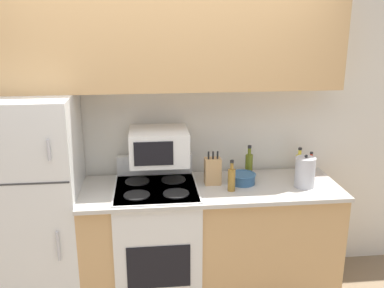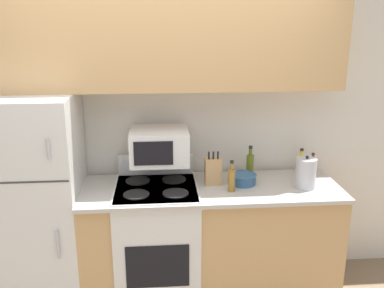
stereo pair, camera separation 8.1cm
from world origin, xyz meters
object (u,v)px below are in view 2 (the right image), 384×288
Objects in this scene: bottle_hot_sauce at (312,167)px; bottle_vinegar at (231,179)px; stove at (157,240)px; bottle_cooking_spray at (301,164)px; knife_block at (213,171)px; kettle at (306,173)px; refrigerator at (37,203)px; microwave at (159,146)px; bowl at (243,179)px; bottle_olive_oil at (250,165)px.

bottle_vinegar reaches higher than bottle_hot_sauce.
stove is 1.32m from bottle_cooking_spray.
bottle_hot_sauce is at bearing -39.48° from bottle_cooking_spray.
knife_block is 0.77m from bottle_cooking_spray.
bottle_vinegar is 0.57m from kettle.
refrigerator is 1.48m from bottle_vinegar.
microwave is 0.61m from bottle_vinegar.
bottle_cooking_spray is (2.09, 0.19, 0.19)m from refrigerator.
stove is 0.83m from bowl.
microwave reaches higher than bowl.
kettle reaches higher than stove.
bottle_vinegar is at bearing -10.14° from stove.
bowl is at bearing -161.16° from bottle_cooking_spray.
bottle_cooking_spray is 0.92× the size of bottle_vinegar.
refrigerator is at bearing 178.40° from stove.
stove is at bearing -1.60° from refrigerator.
kettle is at bearing -10.04° from microwave.
stove is at bearing 175.95° from kettle.
kettle is (1.13, -0.08, 0.56)m from stove.
bottle_cooking_spray reaches higher than bottle_hot_sauce.
bottle_vinegar reaches higher than bottle_cooking_spray.
bowl is (0.64, -0.08, -0.26)m from microwave.
knife_block reaches higher than bottle_olive_oil.
refrigerator is 2.11m from bottle_cooking_spray.
bowl is 0.80× the size of bottle_olive_oil.
stove is 2.47× the size of microwave.
bottle_olive_oil is (0.32, 0.13, -0.00)m from knife_block.
bottle_cooking_spray is at bearing 4.81° from microwave.
knife_block is 1.04× the size of kettle.
kettle reaches higher than bottle_hot_sauce.
refrigerator reaches higher than kettle.
stove is (0.90, -0.03, -0.34)m from refrigerator.
refrigerator is at bearing -174.38° from bottle_olive_oil.
bottle_vinegar is (-0.63, -0.31, 0.01)m from bottle_cooking_spray.
bottle_hot_sauce is at bearing 1.66° from microwave.
kettle reaches higher than bowl.
bottle_vinegar is (-0.12, -0.14, 0.05)m from bowl.
knife_block reaches higher than bottle_cooking_spray.
bottle_cooking_spray is (0.75, 0.16, -0.02)m from knife_block.
knife_block is 0.83m from bottle_hot_sauce.
bottle_cooking_spray reaches higher than bowl.
knife_block is 1.27× the size of bowl.
refrigerator is at bearing -176.70° from bottle_hot_sauce.
bottle_cooking_spray is at bearing 3.10° from bottle_olive_oil.
refrigerator reaches higher than bowl.
bottle_olive_oil is at bearing 55.19° from bottle_vinegar.
bottle_cooking_spray is 0.30m from kettle.
microwave is 1.71× the size of bottle_olive_oil.
stove is 4.28× the size of kettle.
bottle_cooking_spray is at bearing 26.32° from bottle_vinegar.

